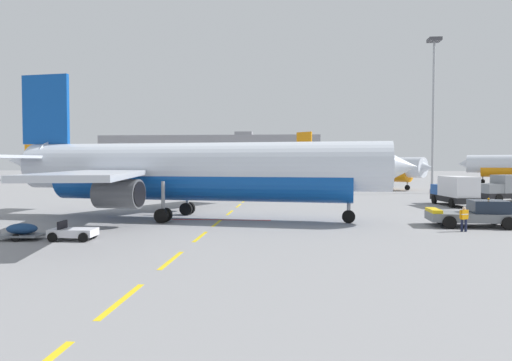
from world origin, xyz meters
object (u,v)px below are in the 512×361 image
object	(u,v)px
airliner_foreground	(192,170)
catering_truck	(455,190)
baggage_train	(23,231)
apron_light_mast_far	(433,96)
ground_crew_worker	(464,217)
airliner_far_center	(352,169)
airliner_far_right	(82,165)
fuel_service_truck	(509,188)
pushback_tug	(476,214)

from	to	relation	value
airliner_foreground	catering_truck	bearing A→B (deg)	27.73
baggage_train	apron_light_mast_far	distance (m)	59.12
ground_crew_worker	apron_light_mast_far	bearing A→B (deg)	76.24
airliner_far_center	airliner_far_right	size ratio (longest dim) A/B	0.76
airliner_far_right	catering_truck	world-z (taller)	airliner_far_right
fuel_service_truck	ground_crew_worker	bearing A→B (deg)	-119.72
pushback_tug	ground_crew_worker	xyz separation A→B (m)	(-1.73, -2.52, 0.05)
airliner_far_center	apron_light_mast_far	bearing A→B (deg)	-56.88
catering_truck	apron_light_mast_far	bearing A→B (deg)	79.72
airliner_foreground	apron_light_mast_far	xyz separation A→B (m)	(28.98, 33.36, 10.46)
airliner_foreground	airliner_far_right	world-z (taller)	airliner_foreground
airliner_foreground	apron_light_mast_far	distance (m)	45.42
ground_crew_worker	apron_light_mast_far	world-z (taller)	apron_light_mast_far
apron_light_mast_far	catering_truck	bearing A→B (deg)	-100.28
pushback_tug	apron_light_mast_far	bearing A→B (deg)	77.91
baggage_train	ground_crew_worker	distance (m)	27.93
airliner_far_center	fuel_service_truck	xyz separation A→B (m)	(14.44, -28.99, -1.84)
airliner_far_center	ground_crew_worker	distance (m)	53.78
airliner_far_center	airliner_far_right	world-z (taller)	airliner_far_right
catering_truck	apron_light_mast_far	world-z (taller)	apron_light_mast_far
baggage_train	pushback_tug	bearing A→B (deg)	15.15
airliner_far_right	pushback_tug	bearing A→B (deg)	-50.56
pushback_tug	baggage_train	xyz separation A→B (m)	(-29.14, -7.89, -0.38)
pushback_tug	airliner_foreground	bearing A→B (deg)	172.43
catering_truck	fuel_service_truck	distance (m)	10.26
airliner_foreground	ground_crew_worker	world-z (taller)	airliner_foreground
airliner_foreground	baggage_train	bearing A→B (deg)	-126.43
catering_truck	fuel_service_truck	world-z (taller)	same
pushback_tug	catering_truck	size ratio (longest dim) A/B	0.86
baggage_train	ground_crew_worker	size ratio (longest dim) A/B	5.18
airliner_foreground	fuel_service_truck	size ratio (longest dim) A/B	4.70
airliner_far_center	baggage_train	bearing A→B (deg)	-114.63
airliner_far_right	ground_crew_worker	xyz separation A→B (m)	(66.85, -85.88, -2.99)
airliner_far_right	baggage_train	world-z (taller)	airliner_far_right
pushback_tug	apron_light_mast_far	xyz separation A→B (m)	(7.75, 36.19, 13.51)
airliner_foreground	airliner_far_center	bearing A→B (deg)	68.37
airliner_far_right	airliner_foreground	bearing A→B (deg)	-59.55
airliner_far_right	catering_truck	distance (m)	99.04
airliner_far_center	apron_light_mast_far	size ratio (longest dim) A/B	1.15
airliner_far_center	baggage_train	size ratio (longest dim) A/B	3.04
pushback_tug	apron_light_mast_far	size ratio (longest dim) A/B	0.27
baggage_train	catering_truck	bearing A→B (deg)	35.86
airliner_foreground	fuel_service_truck	bearing A→B (deg)	29.98
fuel_service_truck	apron_light_mast_far	size ratio (longest dim) A/B	0.32
fuel_service_truck	ground_crew_worker	xyz separation A→B (m)	(-14.12, -24.74, -0.70)
airliner_foreground	apron_light_mast_far	bearing A→B (deg)	49.02
airliner_foreground	fuel_service_truck	xyz separation A→B (m)	(33.62, 19.40, -2.30)
airliner_foreground	pushback_tug	size ratio (longest dim) A/B	5.63
airliner_far_center	airliner_far_right	distance (m)	73.90
airliner_far_right	ground_crew_worker	distance (m)	108.87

